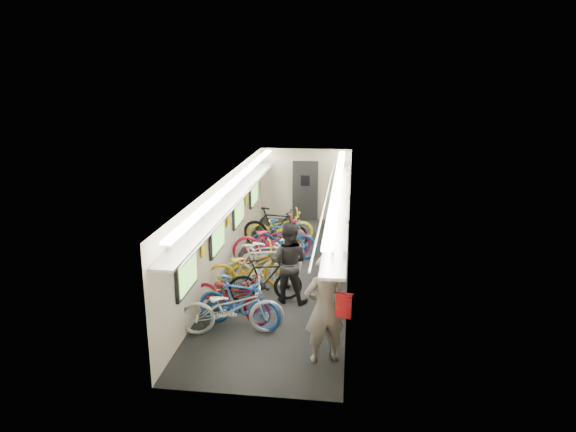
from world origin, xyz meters
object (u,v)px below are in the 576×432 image
(passenger_mid, at_px, (289,262))
(backpack, at_px, (345,305))
(bicycle_0, at_px, (232,308))
(passenger_near, at_px, (325,309))
(bicycle_1, at_px, (239,302))

(passenger_mid, distance_m, backpack, 3.08)
(bicycle_0, bearing_deg, backpack, -131.50)
(bicycle_0, xyz_separation_m, passenger_mid, (0.88, 1.57, 0.37))
(passenger_near, xyz_separation_m, backpack, (0.34, -0.49, 0.31))
(bicycle_1, relative_size, backpack, 4.61)
(backpack, bearing_deg, bicycle_1, 159.60)
(bicycle_0, xyz_separation_m, bicycle_1, (0.08, 0.25, 0.01))
(bicycle_1, distance_m, passenger_near, 2.02)
(passenger_near, bearing_deg, bicycle_1, -49.55)
(passenger_mid, bearing_deg, backpack, 121.85)
(bicycle_1, xyz_separation_m, passenger_mid, (0.81, 1.31, 0.36))
(bicycle_0, distance_m, passenger_near, 1.98)
(passenger_mid, xyz_separation_m, backpack, (1.23, -2.79, 0.39))
(passenger_near, bearing_deg, bicycle_0, -41.80)
(bicycle_1, bearing_deg, passenger_mid, -17.90)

